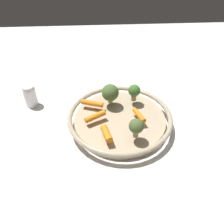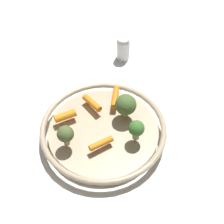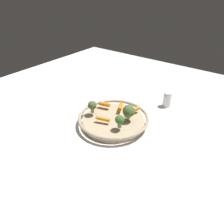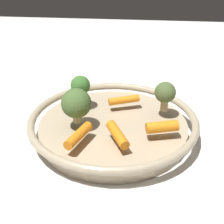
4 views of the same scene
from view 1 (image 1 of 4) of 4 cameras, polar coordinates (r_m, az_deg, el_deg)
ground_plane at (r=0.71m, az=1.95°, el=-3.29°), size 1.87×1.87×0.00m
serving_bowl at (r=0.70m, az=1.99°, el=-1.89°), size 0.32×0.32×0.04m
baby_carrot_right at (r=0.67m, az=6.89°, el=-0.78°), size 0.03×0.06×0.02m
baby_carrot_back at (r=0.72m, az=-5.04°, el=2.21°), size 0.07×0.04×0.02m
baby_carrot_center at (r=0.67m, az=-4.30°, el=-1.12°), size 0.07×0.05×0.02m
baby_carrot_near_rim at (r=0.61m, az=-1.40°, el=-5.49°), size 0.03×0.06×0.02m
broccoli_floret_edge at (r=0.59m, az=6.20°, el=-3.69°), size 0.04×0.04×0.06m
broccoli_floret_mid at (r=0.71m, az=-0.45°, el=4.91°), size 0.05×0.05×0.06m
broccoli_floret_small at (r=0.72m, az=5.67°, el=5.29°), size 0.04×0.04×0.06m
salt_shaker at (r=0.82m, az=-20.04°, el=3.82°), size 0.04×0.04×0.08m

